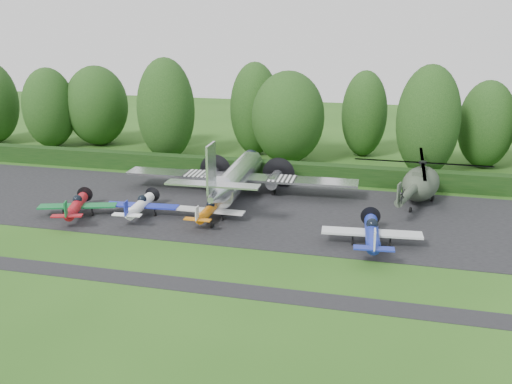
% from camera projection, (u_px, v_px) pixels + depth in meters
% --- Properties ---
extents(ground, '(160.00, 160.00, 0.00)m').
position_uv_depth(ground, '(181.00, 248.00, 44.89)').
color(ground, '#244D15').
rests_on(ground, ground).
extents(apron, '(70.00, 18.00, 0.01)m').
position_uv_depth(apron, '(219.00, 208.00, 54.15)').
color(apron, black).
rests_on(apron, ground).
extents(taxiway_verge, '(70.00, 2.00, 0.00)m').
position_uv_depth(taxiway_verge, '(149.00, 280.00, 39.33)').
color(taxiway_verge, black).
rests_on(taxiway_verge, ground).
extents(hedgerow, '(90.00, 1.60, 2.00)m').
position_uv_depth(hedgerow, '(248.00, 177.00, 64.34)').
color(hedgerow, black).
rests_on(hedgerow, ground).
extents(transport_plane, '(23.84, 18.28, 7.64)m').
position_uv_depth(transport_plane, '(236.00, 177.00, 56.49)').
color(transport_plane, silver).
rests_on(transport_plane, ground).
extents(light_plane_red, '(6.94, 7.29, 2.67)m').
position_uv_depth(light_plane_red, '(76.00, 206.00, 51.21)').
color(light_plane_red, '#A30F19').
rests_on(light_plane_red, ground).
extents(light_plane_white, '(6.70, 7.05, 2.58)m').
position_uv_depth(light_plane_white, '(140.00, 205.00, 51.44)').
color(light_plane_white, white).
rests_on(light_plane_white, ground).
extents(light_plane_orange, '(6.20, 6.52, 2.38)m').
position_uv_depth(light_plane_orange, '(209.00, 210.00, 50.35)').
color(light_plane_orange, orange).
rests_on(light_plane_orange, ground).
extents(light_plane_blue, '(7.85, 8.26, 3.02)m').
position_uv_depth(light_plane_blue, '(372.00, 233.00, 44.47)').
color(light_plane_blue, navy).
rests_on(light_plane_blue, ground).
extents(helicopter, '(12.84, 15.03, 4.13)m').
position_uv_depth(helicopter, '(421.00, 181.00, 54.88)').
color(helicopter, '#353F31').
rests_on(helicopter, ground).
extents(tree_0, '(6.99, 6.99, 12.47)m').
position_uv_depth(tree_0, '(428.00, 121.00, 63.25)').
color(tree_0, black).
rests_on(tree_0, ground).
extents(tree_1, '(8.86, 8.86, 11.21)m').
position_uv_depth(tree_1, '(288.00, 117.00, 69.07)').
color(tree_1, black).
rests_on(tree_1, ground).
extents(tree_4, '(6.47, 6.47, 10.37)m').
position_uv_depth(tree_4, '(486.00, 125.00, 66.88)').
color(tree_4, black).
rests_on(tree_4, ground).
extents(tree_5, '(6.35, 6.35, 11.91)m').
position_uv_depth(tree_5, '(255.00, 109.00, 73.13)').
color(tree_5, black).
rests_on(tree_5, ground).
extents(tree_6, '(7.05, 7.05, 10.82)m').
position_uv_depth(tree_6, '(49.00, 108.00, 77.39)').
color(tree_6, black).
rests_on(tree_6, ground).
extents(tree_7, '(7.13, 7.13, 12.66)m').
position_uv_depth(tree_7, '(166.00, 110.00, 70.30)').
color(tree_7, black).
rests_on(tree_7, ground).
extents(tree_8, '(5.75, 5.75, 10.93)m').
position_uv_depth(tree_8, '(364.00, 114.00, 72.42)').
color(tree_8, black).
rests_on(tree_8, ground).
extents(tree_10, '(8.55, 8.55, 10.94)m').
position_uv_depth(tree_10, '(97.00, 106.00, 78.81)').
color(tree_10, black).
rests_on(tree_10, ground).
extents(tree_11, '(5.70, 5.70, 8.39)m').
position_uv_depth(tree_11, '(159.00, 116.00, 78.00)').
color(tree_11, black).
rests_on(tree_11, ground).
extents(tree_12, '(6.48, 6.48, 10.45)m').
position_uv_depth(tree_12, '(100.00, 108.00, 78.57)').
color(tree_12, black).
rests_on(tree_12, ground).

